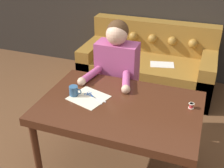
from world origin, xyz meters
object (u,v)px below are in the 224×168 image
(couch, at_px, (148,66))
(person, at_px, (117,80))
(mug, at_px, (74,91))
(thread_spool, at_px, (191,106))
(scissors, at_px, (92,96))
(dining_table, at_px, (119,112))

(couch, bearing_deg, person, -94.03)
(mug, bearing_deg, couch, 81.34)
(person, xyz_separation_m, thread_spool, (0.79, -0.45, 0.13))
(couch, relative_size, scissors, 8.01)
(thread_spool, bearing_deg, couch, 113.58)
(dining_table, distance_m, person, 0.64)
(dining_table, xyz_separation_m, scissors, (-0.27, 0.04, 0.08))
(mug, bearing_deg, thread_spool, 8.44)
(couch, xyz_separation_m, scissors, (-0.12, -1.72, 0.47))
(thread_spool, bearing_deg, mug, -171.56)
(couch, relative_size, person, 1.40)
(mug, xyz_separation_m, thread_spool, (0.97, 0.14, -0.02))
(person, distance_m, scissors, 0.57)
(person, bearing_deg, thread_spool, -29.69)
(dining_table, height_order, mug, mug)
(person, relative_size, mug, 11.42)
(dining_table, height_order, couch, couch)
(thread_spool, bearing_deg, scissors, -172.81)
(dining_table, bearing_deg, couch, 94.76)
(scissors, bearing_deg, thread_spool, 7.19)
(scissors, height_order, thread_spool, thread_spool)
(person, relative_size, scissors, 5.72)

